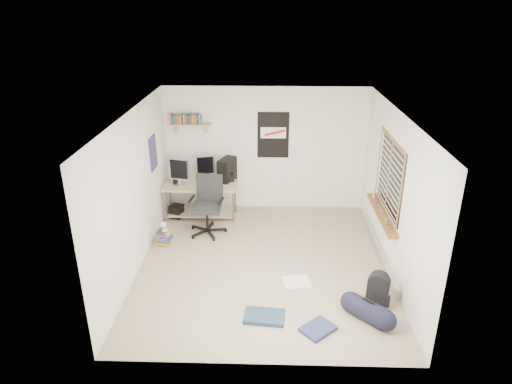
{
  "coord_description": "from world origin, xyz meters",
  "views": [
    {
      "loc": [
        0.08,
        -6.45,
        4.02
      ],
      "look_at": [
        -0.13,
        0.49,
        1.07
      ],
      "focal_mm": 32.0,
      "sensor_mm": 36.0,
      "label": 1
    }
  ],
  "objects_px": {
    "desk": "(201,200)",
    "book_stack": "(165,237)",
    "backpack": "(378,292)",
    "duffel_bag": "(368,311)",
    "office_chair": "(207,209)"
  },
  "relations": [
    {
      "from": "book_stack",
      "to": "office_chair",
      "type": "bearing_deg",
      "value": 32.92
    },
    {
      "from": "desk",
      "to": "book_stack",
      "type": "relative_size",
      "value": 3.61
    },
    {
      "from": "desk",
      "to": "duffel_bag",
      "type": "height_order",
      "value": "desk"
    },
    {
      "from": "desk",
      "to": "book_stack",
      "type": "distance_m",
      "value": 1.25
    },
    {
      "from": "desk",
      "to": "book_stack",
      "type": "height_order",
      "value": "desk"
    },
    {
      "from": "backpack",
      "to": "book_stack",
      "type": "height_order",
      "value": "backpack"
    },
    {
      "from": "office_chair",
      "to": "book_stack",
      "type": "distance_m",
      "value": 0.9
    },
    {
      "from": "desk",
      "to": "duffel_bag",
      "type": "xyz_separation_m",
      "value": [
        2.69,
        -3.1,
        -0.22
      ]
    },
    {
      "from": "office_chair",
      "to": "duffel_bag",
      "type": "height_order",
      "value": "office_chair"
    },
    {
      "from": "backpack",
      "to": "book_stack",
      "type": "relative_size",
      "value": 1.0
    },
    {
      "from": "backpack",
      "to": "duffel_bag",
      "type": "height_order",
      "value": "duffel_bag"
    },
    {
      "from": "office_chair",
      "to": "backpack",
      "type": "distance_m",
      "value": 3.4
    },
    {
      "from": "desk",
      "to": "office_chair",
      "type": "height_order",
      "value": "office_chair"
    },
    {
      "from": "backpack",
      "to": "office_chair",
      "type": "bearing_deg",
      "value": 164.12
    },
    {
      "from": "book_stack",
      "to": "desk",
      "type": "bearing_deg",
      "value": 66.51
    }
  ]
}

